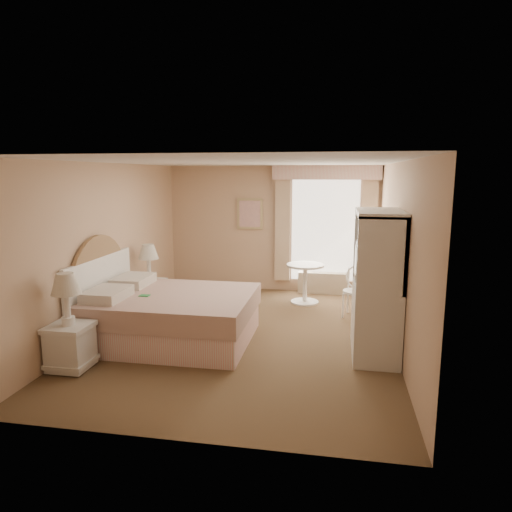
% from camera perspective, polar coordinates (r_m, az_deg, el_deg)
% --- Properties ---
extents(room, '(4.21, 5.51, 2.51)m').
position_cam_1_polar(room, '(6.49, -1.38, 0.57)').
color(room, brown).
rests_on(room, ground).
extents(window, '(2.05, 0.22, 2.51)m').
position_cam_1_polar(window, '(8.98, 8.62, 3.74)').
color(window, white).
rests_on(window, room).
extents(framed_art, '(0.52, 0.04, 0.62)m').
position_cam_1_polar(framed_art, '(9.18, -0.77, 5.30)').
color(framed_art, tan).
rests_on(framed_art, room).
extents(bed, '(2.29, 1.81, 1.60)m').
position_cam_1_polar(bed, '(6.64, -11.54, -7.11)').
color(bed, '#DD9490').
rests_on(bed, room).
extents(nightstand_near, '(0.49, 0.49, 1.17)m').
position_cam_1_polar(nightstand_near, '(5.98, -22.28, -9.05)').
color(nightstand_near, silver).
rests_on(nightstand_near, room).
extents(nightstand_far, '(0.48, 0.48, 1.15)m').
position_cam_1_polar(nightstand_far, '(8.01, -13.14, -3.79)').
color(nightstand_far, silver).
rests_on(nightstand_far, room).
extents(round_table, '(0.68, 0.68, 0.72)m').
position_cam_1_polar(round_table, '(8.38, 6.16, -2.64)').
color(round_table, white).
rests_on(round_table, room).
extents(cafe_chair, '(0.50, 0.50, 0.84)m').
position_cam_1_polar(cafe_chair, '(7.75, 12.42, -3.82)').
color(cafe_chair, white).
rests_on(cafe_chair, room).
extents(armoire, '(0.57, 1.14, 1.89)m').
position_cam_1_polar(armoire, '(6.11, 14.86, -4.86)').
color(armoire, silver).
rests_on(armoire, room).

